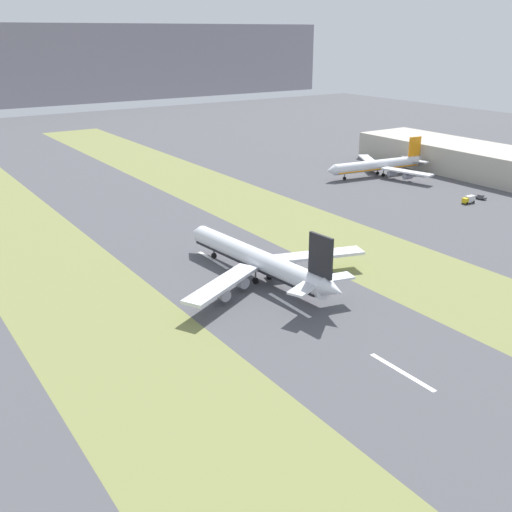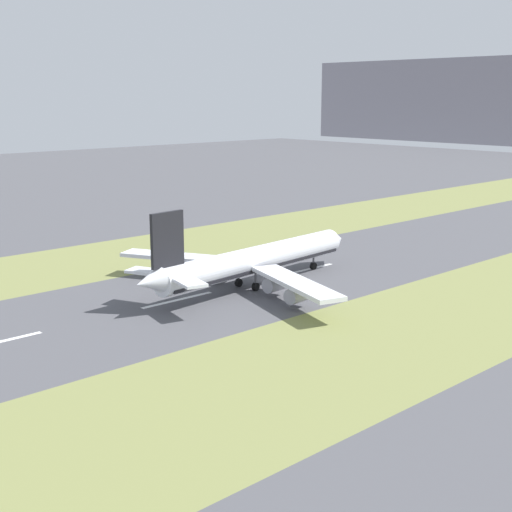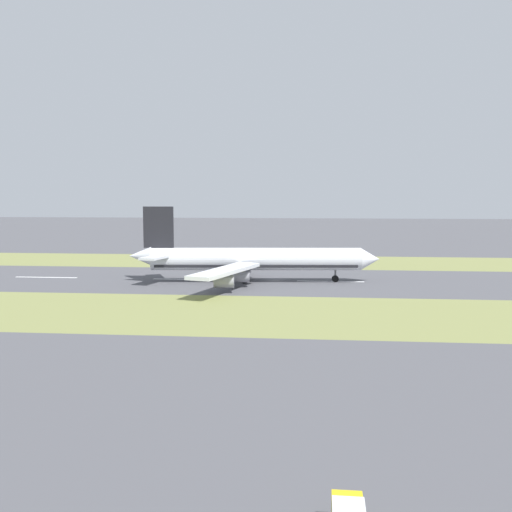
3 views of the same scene
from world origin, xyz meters
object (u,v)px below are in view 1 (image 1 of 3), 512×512
object	(u,v)px
airplane_main_jet	(260,261)
airplane_parked_apron	(379,165)
terminal_building	(452,155)
service_truck	(469,199)
apron_car	(481,197)

from	to	relation	value
airplane_main_jet	airplane_parked_apron	world-z (taller)	airplane_main_jet
airplane_parked_apron	terminal_building	bearing A→B (deg)	-11.62
service_truck	apron_car	distance (m)	9.66
service_truck	terminal_building	bearing A→B (deg)	45.20
airplane_main_jet	service_truck	bearing A→B (deg)	9.39
terminal_building	airplane_parked_apron	size ratio (longest dim) A/B	1.71
terminal_building	apron_car	xyz separation A→B (m)	(-39.09, -48.04, -5.90)
airplane_parked_apron	service_truck	world-z (taller)	airplane_parked_apron
airplane_main_jet	service_truck	distance (m)	121.36
airplane_parked_apron	service_truck	xyz separation A→B (m)	(-5.35, -57.93, -3.66)
airplane_parked_apron	apron_car	bearing A→B (deg)	-85.74
airplane_main_jet	terminal_building	distance (m)	181.86
airplane_main_jet	terminal_building	xyz separation A→B (m)	(168.33, 68.81, 0.88)
service_truck	apron_car	size ratio (longest dim) A/B	1.30
airplane_main_jet	service_truck	world-z (taller)	airplane_main_jet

